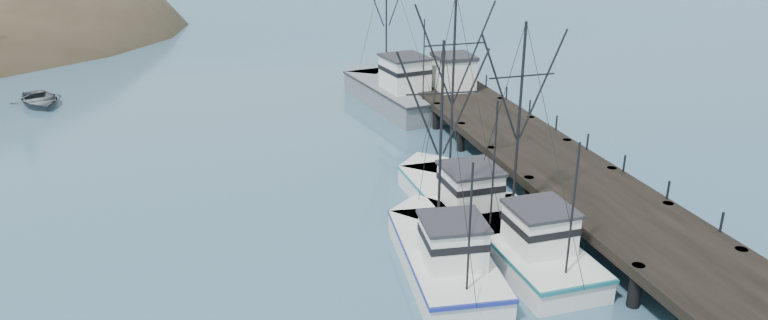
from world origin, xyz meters
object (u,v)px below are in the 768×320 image
(work_vessel, at_px, (394,91))
(pier_shed, at_px, (454,72))
(motorboat, at_px, (40,105))
(pickup_truck, at_px, (433,66))
(pier, at_px, (530,148))
(trawler_near, at_px, (521,240))
(trawler_far, at_px, (457,198))
(trawler_mid, at_px, (443,253))

(work_vessel, height_order, pier_shed, work_vessel)
(motorboat, bearing_deg, pickup_truck, -32.46)
(pier, relative_size, trawler_near, 3.80)
(trawler_near, bearing_deg, work_vessel, 87.13)
(work_vessel, relative_size, motorboat, 2.55)
(pier, distance_m, motorboat, 41.19)
(pier, bearing_deg, trawler_far, -147.58)
(trawler_near, xyz_separation_m, pickup_truck, (5.17, 27.59, 2.02))
(trawler_mid, bearing_deg, trawler_near, 3.26)
(trawler_far, height_order, work_vessel, work_vessel)
(trawler_near, distance_m, trawler_mid, 4.14)
(pier, bearing_deg, pickup_truck, 90.28)
(pier, xyz_separation_m, trawler_far, (-6.46, -4.10, -0.87))
(trawler_far, distance_m, work_vessel, 21.16)
(trawler_near, relative_size, motorboat, 1.99)
(trawler_mid, height_order, motorboat, trawler_mid)
(trawler_mid, xyz_separation_m, pickup_truck, (9.30, 27.83, 2.02))
(pier, relative_size, trawler_mid, 3.95)
(pier_shed, bearing_deg, pickup_truck, 91.48)
(trawler_near, xyz_separation_m, pier_shed, (5.29, 23.08, 2.60))
(trawler_near, height_order, work_vessel, work_vessel)
(trawler_far, bearing_deg, pier, 32.42)
(pier_shed, xyz_separation_m, pickup_truck, (-0.12, 4.51, -0.58))
(trawler_mid, distance_m, work_vessel, 27.29)
(trawler_mid, distance_m, trawler_far, 6.44)
(pickup_truck, bearing_deg, trawler_far, 147.83)
(pickup_truck, xyz_separation_m, motorboat, (-32.62, 6.98, -2.84))
(trawler_far, bearing_deg, work_vessel, 83.15)
(trawler_far, distance_m, pier_shed, 18.93)
(trawler_near, relative_size, trawler_mid, 1.04)
(trawler_mid, distance_m, pickup_truck, 29.41)
(pier, distance_m, pickup_truck, 18.04)
(pier, relative_size, pier_shed, 13.75)
(pier, relative_size, pickup_truck, 7.31)
(trawler_mid, relative_size, pier_shed, 3.48)
(work_vessel, bearing_deg, trawler_far, -96.85)
(trawler_mid, xyz_separation_m, trawler_far, (2.93, 5.73, 0.00))
(pier, height_order, trawler_far, trawler_far)
(trawler_far, bearing_deg, motorboat, 132.06)
(trawler_far, bearing_deg, trawler_mid, -117.10)
(trawler_far, relative_size, work_vessel, 0.82)
(work_vessel, distance_m, motorboat, 29.91)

